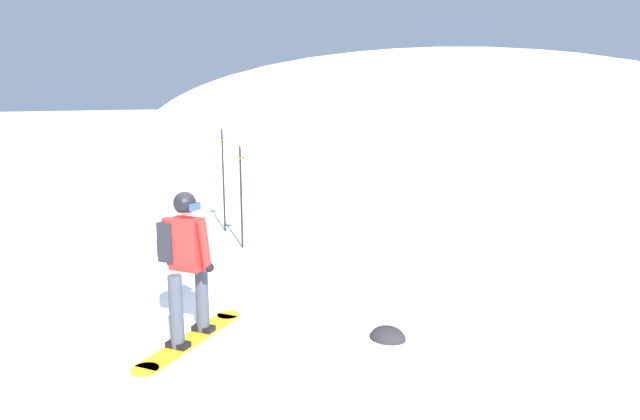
{
  "coord_description": "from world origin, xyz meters",
  "views": [
    {
      "loc": [
        3.9,
        -4.75,
        2.66
      ],
      "look_at": [
        -0.05,
        2.75,
        1.0
      ],
      "focal_mm": 30.93,
      "sensor_mm": 36.0,
      "label": 1
    }
  ],
  "objects_px": {
    "piste_marker_near": "(241,189)",
    "piste_marker_far": "(223,173)",
    "snowboarder_main": "(185,262)",
    "rock_dark": "(388,339)"
  },
  "relations": [
    {
      "from": "piste_marker_far",
      "to": "piste_marker_near",
      "type": "bearing_deg",
      "value": -39.85
    },
    {
      "from": "piste_marker_near",
      "to": "rock_dark",
      "type": "height_order",
      "value": "piste_marker_near"
    },
    {
      "from": "piste_marker_near",
      "to": "piste_marker_far",
      "type": "relative_size",
      "value": 0.89
    },
    {
      "from": "piste_marker_near",
      "to": "rock_dark",
      "type": "xyz_separation_m",
      "value": [
        3.85,
        -2.54,
        -1.11
      ]
    },
    {
      "from": "piste_marker_near",
      "to": "piste_marker_far",
      "type": "distance_m",
      "value": 1.46
    },
    {
      "from": "piste_marker_far",
      "to": "snowboarder_main",
      "type": "bearing_deg",
      "value": -56.89
    },
    {
      "from": "piste_marker_far",
      "to": "rock_dark",
      "type": "distance_m",
      "value": 6.18
    },
    {
      "from": "snowboarder_main",
      "to": "rock_dark",
      "type": "height_order",
      "value": "snowboarder_main"
    },
    {
      "from": "snowboarder_main",
      "to": "piste_marker_far",
      "type": "height_order",
      "value": "piste_marker_far"
    },
    {
      "from": "snowboarder_main",
      "to": "piste_marker_far",
      "type": "distance_m",
      "value": 5.45
    }
  ]
}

